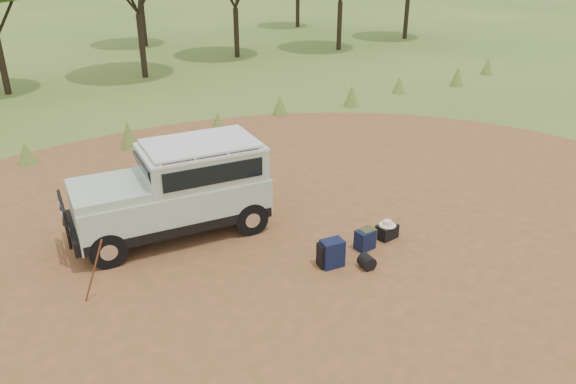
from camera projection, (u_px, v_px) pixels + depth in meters
ground at (280, 273)px, 11.45m from camera, size 140.00×140.00×0.00m
dirt_clearing at (280, 272)px, 11.45m from camera, size 23.00×23.00×0.01m
grass_fringe at (133, 136)px, 17.85m from camera, size 36.60×1.60×0.90m
safari_vehicle at (177, 192)px, 12.55m from camera, size 4.57×2.32×2.13m
walking_staff at (94, 271)px, 10.29m from camera, size 0.45×0.29×1.33m
backpack_black at (327, 255)px, 11.59m from camera, size 0.43×0.35×0.52m
backpack_navy at (332, 253)px, 11.57m from camera, size 0.50×0.39×0.60m
backpack_olive at (367, 238)px, 12.27m from camera, size 0.34×0.25×0.46m
duffel_navy at (365, 240)px, 12.23m from camera, size 0.41×0.32×0.45m
hard_case at (387, 232)px, 12.68m from camera, size 0.48×0.36×0.33m
stuff_sack at (367, 262)px, 11.55m from camera, size 0.34×0.34×0.30m
safari_hat at (388, 224)px, 12.60m from camera, size 0.39×0.39×0.11m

